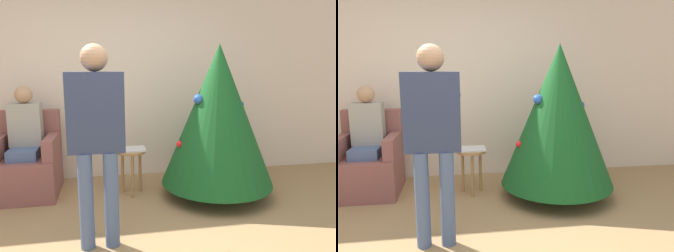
{
  "view_description": "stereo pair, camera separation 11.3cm",
  "coord_description": "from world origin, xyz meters",
  "views": [
    {
      "loc": [
        -0.15,
        -2.26,
        1.49
      ],
      "look_at": [
        0.43,
        0.81,
        0.93
      ],
      "focal_mm": 35.0,
      "sensor_mm": 36.0,
      "label": 1
    },
    {
      "loc": [
        -0.04,
        -2.28,
        1.49
      ],
      "look_at": [
        0.43,
        0.81,
        0.93
      ],
      "focal_mm": 35.0,
      "sensor_mm": 36.0,
      "label": 2
    }
  ],
  "objects": [
    {
      "name": "armchair",
      "position": [
        -1.1,
        1.71,
        0.35
      ],
      "size": [
        0.71,
        0.75,
        0.98
      ],
      "color": "brown",
      "rests_on": "ground_plane"
    },
    {
      "name": "person_standing",
      "position": [
        -0.24,
        0.41,
        1.01
      ],
      "size": [
        0.47,
        0.57,
        1.68
      ],
      "color": "#475B84",
      "rests_on": "ground_plane"
    },
    {
      "name": "christmas_tree",
      "position": [
        1.09,
        1.26,
        0.96
      ],
      "size": [
        1.29,
        1.29,
        1.76
      ],
      "color": "brown",
      "rests_on": "ground_plane"
    },
    {
      "name": "wall_back",
      "position": [
        0.0,
        2.23,
        1.35
      ],
      "size": [
        8.0,
        0.06,
        2.7
      ],
      "color": "beige",
      "rests_on": "ground_plane"
    },
    {
      "name": "laptop",
      "position": [
        0.11,
        1.48,
        0.55
      ],
      "size": [
        0.33,
        0.25,
        0.02
      ],
      "color": "silver",
      "rests_on": "side_stool"
    },
    {
      "name": "person_seated",
      "position": [
        -1.1,
        1.69,
        0.71
      ],
      "size": [
        0.36,
        0.46,
        1.28
      ],
      "color": "#475B84",
      "rests_on": "ground_plane"
    },
    {
      "name": "side_stool",
      "position": [
        0.11,
        1.48,
        0.43
      ],
      "size": [
        0.35,
        0.35,
        0.54
      ],
      "color": "#A37547",
      "rests_on": "ground_plane"
    }
  ]
}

